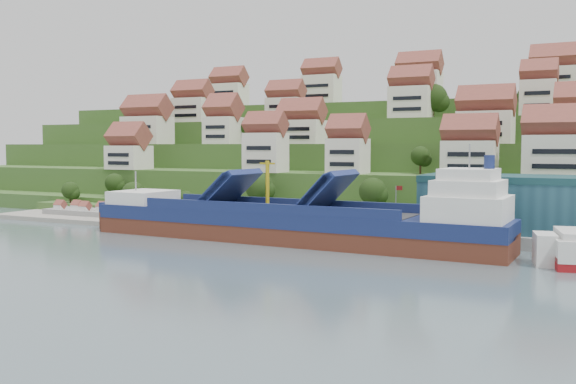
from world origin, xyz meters
The scene contains 9 objects.
ground centered at (0.00, 0.00, 0.00)m, with size 300.00×300.00×0.00m, color slate.
quay centered at (20.00, 15.00, 1.10)m, with size 180.00×14.00×2.20m, color gray.
pebble_beach centered at (-58.00, 12.00, 0.50)m, with size 45.00×20.00×1.00m, color gray.
hillside centered at (0.00, 103.55, 10.66)m, with size 260.00×128.00×31.00m.
hillside_village centered at (4.44, 61.81, 24.88)m, with size 159.26×64.19×29.35m.
hillside_trees centered at (-4.25, 47.34, 17.90)m, with size 143.28×62.62×31.51m.
flagpole centered at (18.11, 10.00, 6.88)m, with size 1.28×0.16×8.00m.
beach_huts centered at (-60.00, 10.75, 2.10)m, with size 14.40×3.70×2.20m.
cargo_ship centered at (2.82, -0.15, 3.35)m, with size 79.79×14.56×17.65m.
Camera 1 is at (52.55, -104.03, 17.55)m, focal length 40.00 mm.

